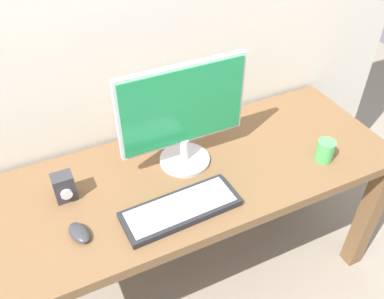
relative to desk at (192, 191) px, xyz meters
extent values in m
plane|color=gray|center=(0.00, 0.00, -0.64)|extent=(6.00, 6.00, 0.00)
cube|color=brown|center=(0.00, 0.00, 0.10)|extent=(1.76, 0.66, 0.05)
cube|color=brown|center=(0.83, -0.28, -0.28)|extent=(0.08, 0.08, 0.71)
cube|color=brown|center=(-0.83, 0.28, -0.28)|extent=(0.08, 0.08, 0.71)
cube|color=brown|center=(0.83, 0.28, -0.28)|extent=(0.08, 0.08, 0.71)
cylinder|color=silver|center=(0.00, 0.07, 0.13)|extent=(0.21, 0.21, 0.02)
cylinder|color=silver|center=(0.00, 0.07, 0.18)|extent=(0.04, 0.04, 0.10)
cube|color=silver|center=(0.00, 0.09, 0.40)|extent=(0.53, 0.02, 0.35)
cube|color=#1E8C4C|center=(0.00, 0.07, 0.40)|extent=(0.50, 0.01, 0.33)
cube|color=#232328|center=(-0.13, -0.18, 0.13)|extent=(0.45, 0.18, 0.03)
cube|color=silver|center=(-0.13, -0.18, 0.15)|extent=(0.41, 0.15, 0.00)
ellipsoid|color=#333338|center=(-0.50, -0.13, 0.13)|extent=(0.09, 0.12, 0.03)
cube|color=#333338|center=(-0.50, 0.08, 0.18)|extent=(0.08, 0.06, 0.11)
cylinder|color=silver|center=(-0.50, 0.04, 0.17)|extent=(0.04, 0.01, 0.04)
cylinder|color=#4CB259|center=(0.54, -0.17, 0.17)|extent=(0.08, 0.08, 0.09)
camera|label=1|loc=(-0.53, -1.11, 1.28)|focal=38.19mm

